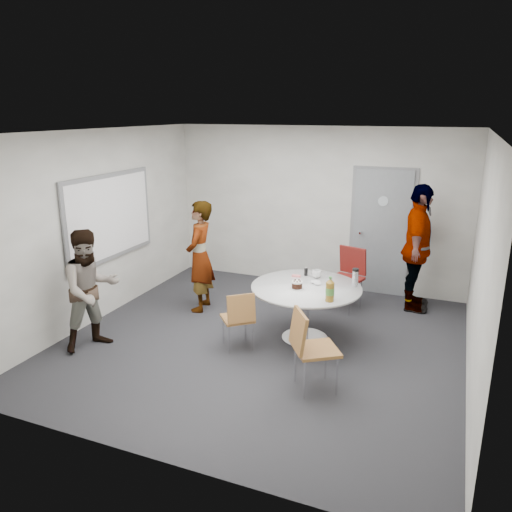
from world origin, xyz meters
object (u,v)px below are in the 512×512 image
at_px(chair_near_left, 239,315).
at_px(person_left, 91,290).
at_px(person_main, 200,256).
at_px(chair_near_right, 308,343).
at_px(person_right, 417,248).
at_px(whiteboard, 110,217).
at_px(door, 381,233).
at_px(table, 308,294).
at_px(chair_far, 349,272).

distance_m(chair_near_left, person_left, 1.89).
bearing_deg(person_main, chair_near_left, 36.23).
distance_m(chair_near_left, chair_near_right, 1.22).
distance_m(person_left, person_right, 4.66).
bearing_deg(whiteboard, door, 32.66).
relative_size(chair_near_right, person_main, 0.55).
xyz_separation_m(table, chair_far, (0.25, 1.32, -0.06)).
height_order(door, whiteboard, door).
height_order(whiteboard, person_left, whiteboard).
bearing_deg(chair_near_left, door, 24.91).
height_order(chair_far, person_main, person_main).
xyz_separation_m(door, chair_near_right, (-0.22, -3.37, -0.46)).
distance_m(chair_near_right, person_main, 2.72).
xyz_separation_m(door, chair_near_left, (-1.29, -2.79, -0.56)).
xyz_separation_m(chair_near_right, chair_far, (-0.11, 2.51, 0.02)).
bearing_deg(person_right, chair_far, 106.45).
bearing_deg(person_right, chair_near_left, 136.95).
relative_size(chair_near_right, chair_far, 0.97).
bearing_deg(door, table, -104.88).
bearing_deg(person_left, chair_near_left, -43.00).
distance_m(door, chair_far, 1.02).
relative_size(chair_far, person_main, 0.57).
distance_m(chair_near_right, person_right, 2.99).
bearing_deg(table, door, 75.12).
bearing_deg(person_left, chair_far, -19.16).
height_order(chair_far, person_left, person_left).
xyz_separation_m(whiteboard, person_left, (0.51, -1.12, -0.67)).
distance_m(table, person_right, 2.06).
height_order(chair_near_left, person_left, person_left).
bearing_deg(chair_far, table, 94.75).
distance_m(chair_near_left, chair_far, 2.16).
relative_size(whiteboard, chair_near_right, 2.06).
distance_m(person_main, person_right, 3.24).
xyz_separation_m(table, person_right, (1.19, 1.65, 0.32)).
distance_m(chair_far, person_right, 1.06).
distance_m(door, person_right, 0.81).
xyz_separation_m(door, whiteboard, (-3.56, -2.28, 0.42)).
relative_size(door, person_left, 1.37).
distance_m(table, chair_near_right, 1.25).
relative_size(door, chair_far, 2.23).
relative_size(chair_near_left, chair_far, 0.82).
bearing_deg(person_main, person_right, 101.66).
height_order(door, person_main, door).
distance_m(table, person_main, 1.87).
bearing_deg(person_left, person_main, 5.90).
height_order(chair_near_left, person_right, person_right).
xyz_separation_m(chair_near_right, person_main, (-2.17, 1.61, 0.28)).
bearing_deg(chair_near_right, door, 142.40).
xyz_separation_m(whiteboard, person_right, (4.17, 1.75, -0.49)).
bearing_deg(person_right, person_left, 125.12).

